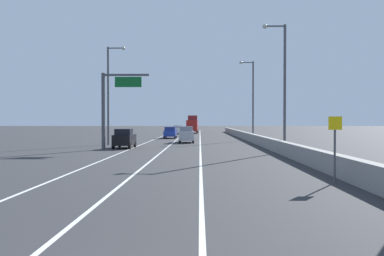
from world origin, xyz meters
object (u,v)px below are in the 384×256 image
overhead_sign_gantry (111,101)px  lamp_post_right_third (251,95)px  car_white_2 (178,130)px  car_black_3 (124,139)px  car_silver_1 (186,134)px  lamp_post_left_mid (110,89)px  speed_advisory_sign (335,144)px  car_blue_0 (170,132)px  box_truck (192,125)px  lamp_post_right_second (282,79)px

overhead_sign_gantry → lamp_post_right_third: lamp_post_right_third is taller
car_white_2 → car_black_3: car_black_3 is taller
car_silver_1 → car_black_3: size_ratio=1.09×
car_silver_1 → car_black_3: bearing=-119.3°
lamp_post_left_mid → car_silver_1: size_ratio=2.63×
car_white_2 → car_silver_1: bearing=-85.0°
speed_advisory_sign → lamp_post_right_third: 40.56m
lamp_post_right_third → car_black_3: bearing=-131.5°
car_blue_0 → car_silver_1: size_ratio=1.05×
lamp_post_right_third → car_white_2: size_ratio=2.42×
speed_advisory_sign → car_blue_0: 48.15m
car_black_3 → box_truck: size_ratio=0.52×
speed_advisory_sign → car_blue_0: size_ratio=0.65×
box_truck → car_silver_1: bearing=-90.1°
speed_advisory_sign → car_blue_0: (-10.88, 46.90, -0.83)m
car_blue_0 → car_white_2: car_white_2 is taller
lamp_post_right_second → car_blue_0: (-12.22, 28.85, -5.60)m
lamp_post_left_mid → car_blue_0: lamp_post_left_mid is taller
car_blue_0 → car_silver_1: (3.08, -13.17, 0.11)m
lamp_post_left_mid → car_white_2: 40.79m
speed_advisory_sign → box_truck: box_truck is taller
speed_advisory_sign → car_white_2: bearing=99.0°
speed_advisory_sign → lamp_post_right_third: (1.45, 40.25, 4.77)m
overhead_sign_gantry → speed_advisory_sign: overhead_sign_gantry is taller
lamp_post_right_second → car_silver_1: lamp_post_right_second is taller
lamp_post_right_third → car_white_2: (-12.30, 28.23, -5.59)m
lamp_post_right_third → lamp_post_left_mid: (-18.02, -11.77, 0.00)m
lamp_post_right_second → lamp_post_left_mid: (-17.90, 10.44, 0.00)m
car_silver_1 → box_truck: 39.54m
overhead_sign_gantry → car_blue_0: bearing=81.5°
overhead_sign_gantry → box_truck: 52.96m
lamp_post_right_second → car_white_2: size_ratio=2.42×
overhead_sign_gantry → box_truck: overhead_sign_gantry is taller
box_truck → car_white_2: bearing=-122.9°
speed_advisory_sign → car_black_3: 26.83m
speed_advisory_sign → box_truck: 73.66m
lamp_post_right_third → lamp_post_left_mid: 21.52m
lamp_post_left_mid → lamp_post_right_second: bearing=-30.3°
speed_advisory_sign → lamp_post_right_second: 18.71m
car_silver_1 → lamp_post_right_third: bearing=35.2°
lamp_post_right_second → lamp_post_left_mid: bearing=149.7°
overhead_sign_gantry → lamp_post_left_mid: size_ratio=0.65×
box_truck → overhead_sign_gantry: bearing=-97.6°
lamp_post_left_mid → car_silver_1: 11.59m
lamp_post_right_second → car_silver_1: bearing=120.2°
lamp_post_right_second → box_truck: bearing=99.4°
car_silver_1 → box_truck: bearing=89.9°
overhead_sign_gantry → box_truck: (7.01, 52.42, -2.86)m
speed_advisory_sign → box_truck: bearing=96.1°
lamp_post_left_mid → box_truck: 45.86m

